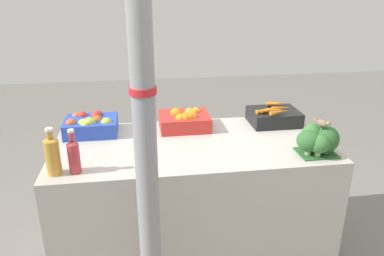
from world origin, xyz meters
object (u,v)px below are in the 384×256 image
(broccoli_pile, at_px, (317,140))
(juice_bottle_amber, at_px, (52,155))
(support_pole, at_px, (144,118))
(apple_crate, at_px, (91,125))
(carrot_crate, at_px, (274,116))
(sparrow_bird, at_px, (323,123))
(orange_crate, at_px, (185,120))
(juice_bottle_ruby, at_px, (74,155))

(broccoli_pile, relative_size, juice_bottle_amber, 0.98)
(support_pole, relative_size, broccoli_pile, 9.63)
(apple_crate, bearing_deg, carrot_crate, 0.01)
(apple_crate, relative_size, carrot_crate, 1.00)
(juice_bottle_amber, height_order, sparrow_bird, juice_bottle_amber)
(carrot_crate, relative_size, juice_bottle_amber, 1.31)
(carrot_crate, bearing_deg, broccoli_pile, -82.56)
(juice_bottle_amber, bearing_deg, support_pole, -35.96)
(broccoli_pile, bearing_deg, support_pole, -159.41)
(support_pole, relative_size, orange_crate, 7.23)
(support_pole, relative_size, carrot_crate, 7.23)
(carrot_crate, distance_m, sparrow_bird, 0.57)
(broccoli_pile, bearing_deg, juice_bottle_ruby, -178.83)
(orange_crate, bearing_deg, apple_crate, 179.67)
(orange_crate, xyz_separation_m, sparrow_bird, (0.72, -0.54, 0.14))
(juice_bottle_amber, bearing_deg, apple_crate, 76.41)
(apple_crate, bearing_deg, juice_bottle_ruby, -92.91)
(juice_bottle_ruby, bearing_deg, orange_crate, 39.90)
(broccoli_pile, bearing_deg, juice_bottle_amber, -178.91)
(apple_crate, bearing_deg, support_pole, -69.16)
(support_pole, height_order, broccoli_pile, support_pole)
(juice_bottle_ruby, bearing_deg, apple_crate, 87.09)
(support_pole, bearing_deg, broccoli_pile, 20.59)
(apple_crate, bearing_deg, orange_crate, -0.33)
(support_pole, xyz_separation_m, orange_crate, (0.29, 0.90, -0.35))
(support_pole, relative_size, juice_bottle_amber, 9.48)
(juice_bottle_amber, xyz_separation_m, sparrow_bird, (1.49, 0.02, 0.09))
(orange_crate, bearing_deg, support_pole, -107.81)
(support_pole, xyz_separation_m, juice_bottle_ruby, (-0.37, 0.35, -0.31))
(juice_bottle_amber, relative_size, sparrow_bird, 1.99)
(support_pole, distance_m, carrot_crate, 1.35)
(sparrow_bird, bearing_deg, orange_crate, -148.55)
(apple_crate, distance_m, juice_bottle_amber, 0.57)
(orange_crate, relative_size, juice_bottle_ruby, 1.38)
(apple_crate, relative_size, broccoli_pile, 1.33)
(carrot_crate, distance_m, juice_bottle_amber, 1.52)
(apple_crate, xyz_separation_m, broccoli_pile, (1.34, -0.53, 0.03))
(apple_crate, xyz_separation_m, carrot_crate, (1.27, 0.00, -0.01))
(apple_crate, bearing_deg, juice_bottle_amber, -103.59)
(apple_crate, distance_m, carrot_crate, 1.27)
(support_pole, distance_m, juice_bottle_amber, 0.66)
(juice_bottle_ruby, height_order, sparrow_bird, juice_bottle_ruby)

